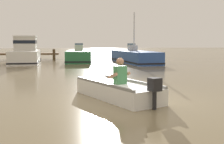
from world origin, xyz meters
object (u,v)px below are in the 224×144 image
(moored_boat_green, at_px, (79,56))
(rowboat_with_person, at_px, (116,89))
(moored_boat_white, at_px, (26,53))
(moored_boat_blue, at_px, (135,57))

(moored_boat_green, bearing_deg, rowboat_with_person, -88.07)
(moored_boat_white, bearing_deg, rowboat_with_person, -72.26)
(moored_boat_green, relative_size, moored_boat_blue, 0.71)
(moored_boat_white, distance_m, moored_boat_blue, 8.29)
(moored_boat_white, height_order, moored_boat_green, moored_boat_white)
(moored_boat_white, distance_m, moored_boat_green, 4.07)
(moored_boat_white, relative_size, moored_boat_blue, 0.79)
(rowboat_with_person, xyz_separation_m, moored_boat_blue, (3.73, 13.24, 0.18))
(rowboat_with_person, relative_size, moored_boat_green, 0.74)
(moored_boat_green, bearing_deg, moored_boat_blue, -18.84)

